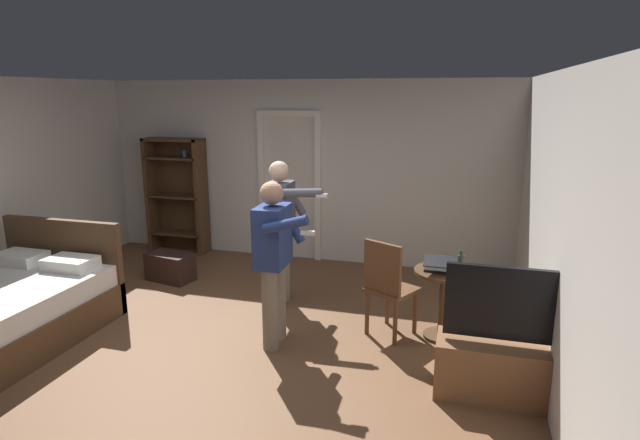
{
  "coord_description": "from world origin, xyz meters",
  "views": [
    {
      "loc": [
        2.25,
        -4.05,
        2.35
      ],
      "look_at": [
        0.93,
        0.58,
        1.17
      ],
      "focal_mm": 28.97,
      "sensor_mm": 36.0,
      "label": 1
    }
  ],
  "objects": [
    {
      "name": "side_table",
      "position": [
        2.12,
        0.81,
        0.47
      ],
      "size": [
        0.59,
        0.59,
        0.7
      ],
      "color": "#4C331E",
      "rests_on": "ground_plane"
    },
    {
      "name": "person_blue_shirt",
      "position": [
        0.58,
        0.24,
        0.91
      ],
      "size": [
        0.61,
        0.57,
        1.59
      ],
      "color": "gray",
      "rests_on": "ground_plane"
    },
    {
      "name": "wooden_chair",
      "position": [
        1.59,
        0.68,
        0.54
      ],
      "size": [
        0.57,
        0.57,
        0.99
      ],
      "color": "brown",
      "rests_on": "ground_plane"
    },
    {
      "name": "wall_right",
      "position": [
        3.02,
        0.0,
        1.27
      ],
      "size": [
        0.12,
        6.0,
        2.55
      ],
      "primitive_type": "cube",
      "color": "beige",
      "rests_on": "ground_plane"
    },
    {
      "name": "tv_flatscreen",
      "position": [
        2.66,
        -0.14,
        0.31
      ],
      "size": [
        1.08,
        0.4,
        1.1
      ],
      "color": "brown",
      "rests_on": "ground_plane"
    },
    {
      "name": "person_striped_shirt",
      "position": [
        0.31,
        1.18,
        0.96
      ],
      "size": [
        0.75,
        0.59,
        1.65
      ],
      "color": "gray",
      "rests_on": "ground_plane"
    },
    {
      "name": "bed",
      "position": [
        -1.99,
        -0.43,
        0.3
      ],
      "size": [
        1.48,
        1.96,
        1.02
      ],
      "color": "#4C331E",
      "rests_on": "ground_plane"
    },
    {
      "name": "suitcase_dark",
      "position": [
        -1.35,
        1.51,
        0.18
      ],
      "size": [
        0.65,
        0.44,
        0.36
      ],
      "primitive_type": "cube",
      "rotation": [
        0.0,
        0.0,
        -0.2
      ],
      "color": "black",
      "rests_on": "ground_plane"
    },
    {
      "name": "ground_plane",
      "position": [
        0.0,
        0.0,
        0.0
      ],
      "size": [
        6.5,
        6.5,
        0.0
      ],
      "primitive_type": "plane",
      "color": "brown"
    },
    {
      "name": "bottle_on_table",
      "position": [
        2.26,
        0.73,
        0.8
      ],
      "size": [
        0.06,
        0.06,
        0.24
      ],
      "color": "#2D372B",
      "rests_on": "side_table"
    },
    {
      "name": "wall_back",
      "position": [
        0.0,
        2.94,
        1.27
      ],
      "size": [
        6.15,
        0.12,
        2.55
      ],
      "primitive_type": "cube",
      "color": "beige",
      "rests_on": "ground_plane"
    },
    {
      "name": "doorway_frame",
      "position": [
        -0.17,
        2.86,
        1.22
      ],
      "size": [
        0.93,
        0.08,
        2.13
      ],
      "color": "white",
      "rests_on": "ground_plane"
    },
    {
      "name": "laptop",
      "position": [
        2.09,
        0.77,
        0.75
      ],
      "size": [
        0.33,
        0.34,
        0.16
      ],
      "color": "black",
      "rests_on": "side_table"
    },
    {
      "name": "bookshelf",
      "position": [
        -1.91,
        2.71,
        0.94
      ],
      "size": [
        0.9,
        0.32,
        1.72
      ],
      "color": "#4C331E",
      "rests_on": "ground_plane"
    }
  ]
}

